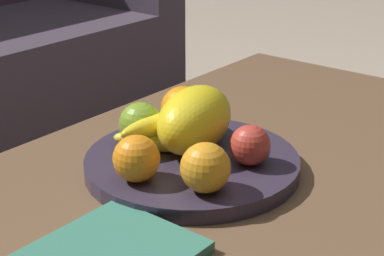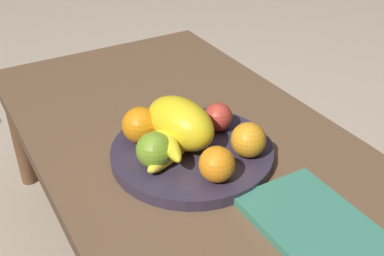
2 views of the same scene
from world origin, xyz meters
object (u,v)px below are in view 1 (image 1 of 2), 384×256
at_px(melon_large_front, 195,120).
at_px(orange_front, 205,168).
at_px(coffee_table, 229,184).
at_px(orange_right, 136,158).
at_px(apple_left, 250,145).
at_px(orange_left, 183,109).
at_px(apple_front, 141,124).
at_px(banana_bunch, 158,135).
at_px(fruit_bowl, 192,163).

relative_size(melon_large_front, orange_front, 2.36).
distance_m(coffee_table, orange_front, 0.18).
xyz_separation_m(orange_right, apple_left, (0.15, -0.10, -0.00)).
distance_m(orange_left, orange_right, 0.21).
bearing_deg(apple_front, melon_large_front, -63.07).
bearing_deg(orange_left, banana_bunch, -166.71).
bearing_deg(apple_front, orange_left, -8.20).
bearing_deg(orange_right, coffee_table, -14.78).
relative_size(orange_right, apple_left, 1.10).
relative_size(apple_front, banana_bunch, 0.49).
distance_m(apple_front, banana_bunch, 0.04).
distance_m(coffee_table, apple_front, 0.18).
distance_m(orange_front, banana_bunch, 0.16).
bearing_deg(coffee_table, orange_front, -158.53).
height_order(apple_left, banana_bunch, apple_left).
bearing_deg(apple_front, orange_front, -108.92).
height_order(coffee_table, apple_left, apple_left).
xyz_separation_m(melon_large_front, orange_left, (0.05, 0.07, -0.01)).
bearing_deg(orange_right, banana_bunch, 25.19).
height_order(orange_front, orange_left, orange_left).
bearing_deg(orange_front, coffee_table, 21.47).
height_order(coffee_table, orange_front, orange_front).
bearing_deg(orange_right, apple_left, -33.58).
xyz_separation_m(coffee_table, orange_right, (-0.18, 0.05, 0.10)).
xyz_separation_m(orange_right, banana_bunch, (0.10, 0.05, -0.01)).
distance_m(fruit_bowl, orange_front, 0.13).
bearing_deg(orange_left, coffee_table, -99.82).
height_order(orange_right, banana_bunch, orange_right).
distance_m(fruit_bowl, apple_left, 0.11).
height_order(melon_large_front, orange_right, melon_large_front).
distance_m(coffee_table, fruit_bowl, 0.08).
bearing_deg(banana_bunch, orange_right, -154.81).
distance_m(orange_front, apple_front, 0.20).
bearing_deg(melon_large_front, orange_left, 52.02).
xyz_separation_m(coffee_table, banana_bunch, (-0.07, 0.09, 0.09)).
relative_size(orange_right, banana_bunch, 0.46).
distance_m(orange_left, apple_front, 0.10).
height_order(coffee_table, orange_right, orange_right).
xyz_separation_m(fruit_bowl, melon_large_front, (0.03, 0.01, 0.07)).
relative_size(orange_front, apple_front, 0.99).
bearing_deg(orange_front, orange_left, 47.18).
xyz_separation_m(apple_front, banana_bunch, (0.00, -0.04, -0.01)).
bearing_deg(apple_left, orange_front, 179.86).
relative_size(fruit_bowl, melon_large_front, 2.01).
xyz_separation_m(coffee_table, orange_front, (-0.14, -0.05, 0.10)).
bearing_deg(orange_front, apple_front, 71.08).
bearing_deg(orange_right, orange_front, -69.80).
relative_size(fruit_bowl, orange_front, 4.74).
bearing_deg(fruit_bowl, orange_right, 173.97).
bearing_deg(apple_front, coffee_table, -60.10).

